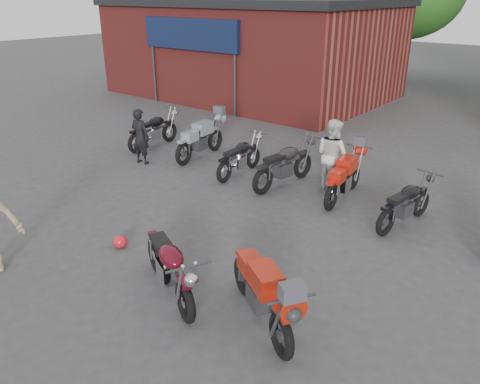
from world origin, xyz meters
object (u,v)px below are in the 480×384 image
Objects in this scene: helmet at (120,242)px; row_bike_4 at (345,175)px; sportbike at (262,289)px; row_bike_2 at (240,155)px; row_bike_1 at (201,137)px; vintage_motorcycle at (169,263)px; row_bike_5 at (406,201)px; person_light at (332,155)px; row_bike_0 at (154,129)px; row_bike_3 at (285,162)px; person_dark at (140,136)px.

helmet is 0.14× the size of row_bike_4.
sportbike reaches higher than helmet.
row_bike_1 is at bearing 73.74° from row_bike_2.
row_bike_5 is (1.99, 4.81, -0.06)m from vintage_motorcycle.
vintage_motorcycle is at bearing -135.26° from sportbike.
row_bike_5 is (0.44, 4.45, -0.06)m from sportbike.
sportbike is 5.54m from person_light.
row_bike_0 is at bearing 97.22° from row_bike_5.
row_bike_3 reaches higher than row_bike_2.
person_dark is at bearing 106.68° from row_bike_5.
person_dark is at bearing 106.50° from row_bike_2.
row_bike_5 is (4.55, -0.15, -0.00)m from row_bike_2.
row_bike_5 is (2.19, -0.79, -0.34)m from person_light.
vintage_motorcycle reaches higher than row_bike_5.
row_bike_0 reaches higher than helmet.
sportbike reaches higher than vintage_motorcycle.
helmet is 5.50m from row_bike_1.
vintage_motorcycle is 5.20m from row_bike_5.
row_bike_3 reaches higher than sportbike.
vintage_motorcycle is at bearing -147.97° from row_bike_1.
vintage_motorcycle is at bearing 107.48° from person_light.
row_bike_4 is (0.34, 5.26, -0.01)m from vintage_motorcycle.
person_dark is 0.74× the size of row_bike_3.
vintage_motorcycle reaches higher than helmet.
row_bike_4 is (5.67, 1.34, -0.20)m from person_dark.
row_bike_0 is at bearing 132.48° from helmet.
person_dark is 0.77× the size of row_bike_0.
person_dark is 0.84× the size of row_bike_5.
person_dark is 2.97m from row_bike_2.
row_bike_4 is at bearing -88.18° from row_bike_2.
row_bike_3 is (4.13, 1.15, -0.17)m from person_dark.
sportbike is (1.55, 0.35, 0.01)m from vintage_motorcycle.
helmet is 0.13× the size of row_bike_0.
row_bike_1 is (0.98, 1.43, -0.17)m from person_dark.
person_light is 0.95× the size of row_bike_2.
person_light reaches higher than row_bike_3.
vintage_motorcycle is 5.58m from row_bike_2.
person_light reaches higher than row_bike_1.
helmet is at bearing -168.57° from vintage_motorcycle.
row_bike_2 and row_bike_5 have the same top height.
sportbike is 3.47m from helmet.
row_bike_5 is at bearing 92.62° from vintage_motorcycle.
person_light reaches higher than row_bike_4.
person_light is 0.70m from row_bike_4.
vintage_motorcycle is 6.90m from row_bike_1.
person_dark is 1.74m from row_bike_1.
sportbike is at bearing -137.33° from row_bike_1.
row_bike_5 is at bearing -95.97° from row_bike_2.
row_bike_3 is at bearing -95.45° from row_bike_0.
person_dark reaches higher than row_bike_0.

